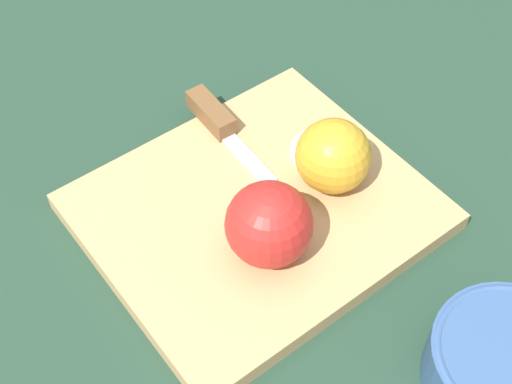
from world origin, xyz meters
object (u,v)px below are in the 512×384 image
Objects in this scene: knife at (215,117)px; bowl at (508,365)px; apple_half_left at (269,224)px; apple_half_right at (333,156)px.

knife is 0.38m from bowl.
apple_half_left is 0.55× the size of knife.
bowl is (-0.05, -0.24, -0.03)m from apple_half_right.
apple_half_right is 0.24m from bowl.
apple_half_left reaches higher than apple_half_right.
apple_half_left is at bearing -41.85° from apple_half_right.
apple_half_left reaches higher than knife.
bowl is at bearing 165.27° from apple_half_left.
bowl is (0.05, -0.22, -0.03)m from apple_half_left.
knife is at bearing -129.20° from apple_half_right.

